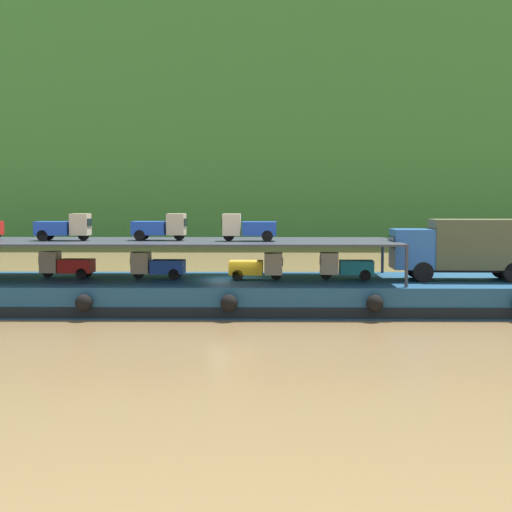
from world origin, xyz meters
The scene contains 12 objects.
ground_plane centered at (0.00, 0.00, 0.00)m, with size 400.00×400.00×0.00m, color brown.
hillside_far_bank centered at (0.00, 65.14, 23.07)m, with size 116.82×29.99×40.96m.
cargo_barge centered at (0.00, -0.04, 0.75)m, with size 33.47×8.47×1.50m.
covered_lorry centered at (11.75, -0.30, 3.19)m, with size 7.89×2.43×3.10m.
cargo_rack centered at (-3.80, 0.00, 3.44)m, with size 24.27×7.04×2.00m.
mini_truck_lower_aft centered at (-8.79, 0.58, 2.19)m, with size 2.78×1.27×1.38m.
mini_truck_lower_mid centered at (-3.95, 0.18, 2.19)m, with size 2.79×1.28×1.38m.
mini_truck_lower_fore centered at (1.25, -0.33, 2.19)m, with size 2.77×1.25×1.38m.
mini_truck_lower_bow centered at (5.79, -0.05, 2.19)m, with size 2.77×1.26×1.38m.
mini_truck_upper_mid centered at (-8.62, -0.24, 4.19)m, with size 2.75×1.21×1.38m.
mini_truck_upper_fore centered at (-3.75, 0.07, 4.19)m, with size 2.77×1.26×1.38m.
mini_truck_upper_bow centered at (0.80, -0.54, 4.19)m, with size 2.74×1.21×1.38m.
Camera 1 is at (1.65, -37.00, 5.51)m, focal length 50.66 mm.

